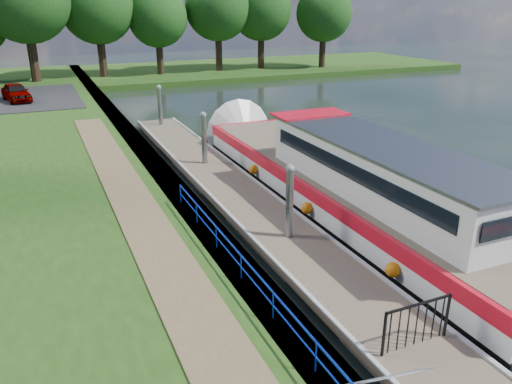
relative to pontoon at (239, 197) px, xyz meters
name	(u,v)px	position (x,y,z in m)	size (l,w,h in m)	color
bank_edge	(167,186)	(-2.55, 2.00, 0.20)	(1.10, 90.00, 0.78)	#473D2D
far_bank	(210,71)	(12.00, 39.00, 0.12)	(60.00, 18.00, 0.60)	#1F3F12
footpath	(164,257)	(-4.40, -5.00, 0.62)	(1.60, 40.00, 0.05)	brown
blue_fence	(293,322)	(-2.75, -10.00, 1.13)	(0.04, 18.04, 0.72)	#0C2DBF
pontoon	(239,197)	(0.00, 0.00, 0.00)	(2.50, 30.00, 0.56)	brown
mooring_piles	(239,173)	(0.00, 0.00, 1.10)	(0.30, 27.30, 3.55)	gray
gate_panel	(417,318)	(0.00, -10.80, 0.97)	(1.85, 0.05, 1.15)	black
barge	(336,178)	(3.60, -1.71, 0.90)	(4.36, 21.15, 4.78)	black
horizon_trees	(84,1)	(-1.61, 35.68, 7.76)	(54.38, 10.03, 12.87)	#332316
car_a	(16,92)	(-8.51, 23.73, 1.32)	(1.57, 3.91, 1.33)	#999999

